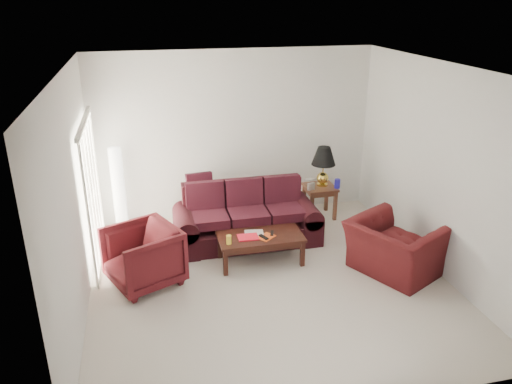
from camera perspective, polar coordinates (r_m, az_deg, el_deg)
floor at (r=7.31m, az=1.55°, el=-10.11°), size 5.00×5.00×0.00m
blinds at (r=7.85m, az=-18.26°, el=-0.11°), size 0.10×2.00×2.16m
sofa at (r=8.16m, az=-1.06°, el=-2.67°), size 2.40×1.13×0.96m
throw_pillow at (r=8.69m, az=-6.46°, el=0.72°), size 0.47×0.26×0.47m
end_table at (r=9.24m, az=7.25°, el=-1.06°), size 0.58×0.58×0.59m
table_lamp at (r=9.06m, az=7.69°, el=2.91°), size 0.48×0.48×0.73m
clock at (r=8.93m, az=6.32°, el=0.64°), size 0.14×0.08×0.13m
blue_canister at (r=9.07m, az=9.27°, el=0.95°), size 0.14×0.14×0.17m
picture_frame at (r=9.19m, az=6.23°, el=1.43°), size 0.20×0.22×0.06m
floor_lamp at (r=8.77m, az=-15.43°, el=0.25°), size 0.32×0.32×1.51m
armchair_left at (r=7.22m, az=-12.78°, el=-7.19°), size 1.23×1.22×0.85m
armchair_right at (r=7.61m, az=15.54°, el=-6.18°), size 1.50×1.56×0.79m
coffee_table at (r=7.68m, az=0.50°, el=-6.48°), size 1.43×1.06×0.45m
magazine_red at (r=7.50m, az=-0.93°, el=-5.19°), size 0.31×0.24×0.02m
magazine_white at (r=7.62m, az=-0.22°, el=-4.71°), size 0.31×0.25×0.02m
magazine_orange at (r=7.51m, az=1.19°, el=-5.15°), size 0.31×0.30×0.01m
remote_a at (r=7.46m, az=0.88°, el=-5.16°), size 0.12×0.18×0.02m
remote_b at (r=7.58m, az=1.84°, el=-4.71°), size 0.09×0.16×0.02m
yellow_glass at (r=7.31m, az=-3.12°, el=-5.46°), size 0.10×0.10×0.13m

